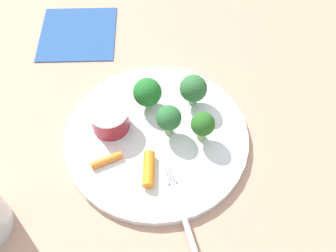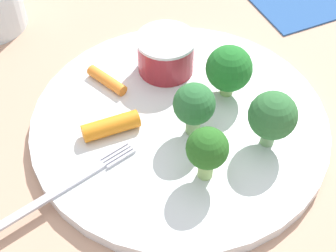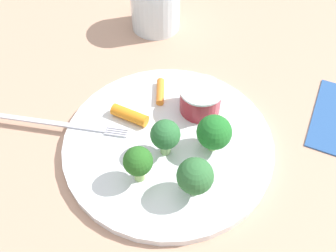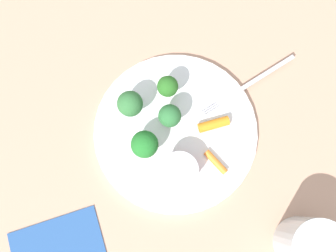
# 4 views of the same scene
# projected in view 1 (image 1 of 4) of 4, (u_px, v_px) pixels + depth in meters

# --- Properties ---
(ground_plane) EXTENTS (2.40, 2.40, 0.00)m
(ground_plane) POSITION_uv_depth(u_px,v_px,m) (157.00, 139.00, 0.55)
(ground_plane) COLOR tan
(plate) EXTENTS (0.26, 0.26, 0.01)m
(plate) POSITION_uv_depth(u_px,v_px,m) (157.00, 137.00, 0.55)
(plate) COLOR white
(plate) RESTS_ON ground_plane
(sauce_cup) EXTENTS (0.06, 0.06, 0.04)m
(sauce_cup) POSITION_uv_depth(u_px,v_px,m) (110.00, 119.00, 0.54)
(sauce_cup) COLOR maroon
(sauce_cup) RESTS_ON plate
(broccoli_floret_0) EXTENTS (0.03, 0.03, 0.05)m
(broccoli_floret_0) POSITION_uv_depth(u_px,v_px,m) (203.00, 125.00, 0.52)
(broccoli_floret_0) COLOR #9AC36D
(broccoli_floret_0) RESTS_ON plate
(broccoli_floret_1) EXTENTS (0.04, 0.04, 0.05)m
(broccoli_floret_1) POSITION_uv_depth(u_px,v_px,m) (193.00, 89.00, 0.55)
(broccoli_floret_1) COLOR #7FAC73
(broccoli_floret_1) RESTS_ON plate
(broccoli_floret_2) EXTENTS (0.04, 0.04, 0.05)m
(broccoli_floret_2) POSITION_uv_depth(u_px,v_px,m) (147.00, 92.00, 0.55)
(broccoli_floret_2) COLOR #93BA6A
(broccoli_floret_2) RESTS_ON plate
(broccoli_floret_3) EXTENTS (0.04, 0.04, 0.05)m
(broccoli_floret_3) POSITION_uv_depth(u_px,v_px,m) (169.00, 119.00, 0.52)
(broccoli_floret_3) COLOR #85AC6C
(broccoli_floret_3) RESTS_ON plate
(carrot_stick_0) EXTENTS (0.04, 0.04, 0.01)m
(carrot_stick_0) POSITION_uv_depth(u_px,v_px,m) (106.00, 160.00, 0.52)
(carrot_stick_0) COLOR orange
(carrot_stick_0) RESTS_ON plate
(carrot_stick_1) EXTENTS (0.05, 0.03, 0.02)m
(carrot_stick_1) POSITION_uv_depth(u_px,v_px,m) (149.00, 169.00, 0.50)
(carrot_stick_1) COLOR orange
(carrot_stick_1) RESTS_ON plate
(fork) EXTENTS (0.15, 0.12, 0.00)m
(fork) POSITION_uv_depth(u_px,v_px,m) (187.00, 226.00, 0.47)
(fork) COLOR silver
(fork) RESTS_ON plate
(napkin) EXTENTS (0.18, 0.18, 0.00)m
(napkin) POSITION_uv_depth(u_px,v_px,m) (78.00, 33.00, 0.68)
(napkin) COLOR #29518E
(napkin) RESTS_ON ground_plane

